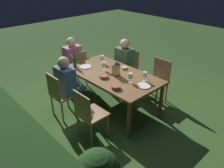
# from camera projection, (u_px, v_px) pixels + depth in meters

# --- Properties ---
(ground_plane) EXTENTS (16.00, 16.00, 0.00)m
(ground_plane) POSITION_uv_depth(u_px,v_px,m) (112.00, 107.00, 4.52)
(ground_plane) COLOR #385B28
(dining_table) EXTENTS (1.84, 0.99, 0.74)m
(dining_table) POSITION_uv_depth(u_px,v_px,m) (112.00, 76.00, 4.20)
(dining_table) COLOR brown
(dining_table) RESTS_ON ground
(chair_side_right_b) EXTENTS (0.42, 0.40, 0.87)m
(chair_side_right_b) POSITION_uv_depth(u_px,v_px,m) (60.00, 93.00, 4.03)
(chair_side_right_b) COLOR #9E7A51
(chair_side_right_b) RESTS_ON ground
(person_in_blue) EXTENTS (0.38, 0.47, 1.15)m
(person_in_blue) POSITION_uv_depth(u_px,v_px,m) (69.00, 82.00, 4.07)
(person_in_blue) COLOR #426699
(person_in_blue) RESTS_ON ground
(chair_side_left_b) EXTENTS (0.42, 0.40, 0.87)m
(chair_side_left_b) POSITION_uv_depth(u_px,v_px,m) (128.00, 66.00, 5.10)
(chair_side_left_b) COLOR #9E7A51
(chair_side_left_b) RESTS_ON ground
(person_in_green) EXTENTS (0.38, 0.47, 1.15)m
(person_in_green) POSITION_uv_depth(u_px,v_px,m) (122.00, 63.00, 4.91)
(person_in_green) COLOR #4C7A5B
(person_in_green) RESTS_ON ground
(chair_head_far) EXTENTS (0.40, 0.42, 0.87)m
(chair_head_far) POSITION_uv_depth(u_px,v_px,m) (77.00, 67.00, 5.05)
(chair_head_far) COLOR #9E7A51
(chair_head_far) RESTS_ON ground
(person_in_pink) EXTENTS (0.48, 0.38, 1.15)m
(person_in_pink) POSITION_uv_depth(u_px,v_px,m) (71.00, 59.00, 5.10)
(person_in_pink) COLOR #C675A3
(person_in_pink) RESTS_ON ground
(chair_side_left_a) EXTENTS (0.42, 0.40, 0.87)m
(chair_side_left_a) POSITION_uv_depth(u_px,v_px,m) (158.00, 78.00, 4.56)
(chair_side_left_a) COLOR #9E7A51
(chair_side_left_a) RESTS_ON ground
(chair_side_right_a) EXTENTS (0.42, 0.40, 0.87)m
(chair_side_right_a) POSITION_uv_depth(u_px,v_px,m) (89.00, 113.00, 3.49)
(chair_side_right_a) COLOR #9E7A51
(chair_side_right_a) RESTS_ON ground
(lantern_centerpiece) EXTENTS (0.15, 0.15, 0.27)m
(lantern_centerpiece) POSITION_uv_depth(u_px,v_px,m) (116.00, 68.00, 4.05)
(lantern_centerpiece) COLOR black
(lantern_centerpiece) RESTS_ON dining_table
(green_bottle_on_table) EXTENTS (0.07, 0.07, 0.29)m
(green_bottle_on_table) POSITION_uv_depth(u_px,v_px,m) (75.00, 62.00, 4.39)
(green_bottle_on_table) COLOR #195128
(green_bottle_on_table) RESTS_ON dining_table
(wine_glass_a) EXTENTS (0.08, 0.08, 0.17)m
(wine_glass_a) POSITION_uv_depth(u_px,v_px,m) (102.00, 58.00, 4.56)
(wine_glass_a) COLOR silver
(wine_glass_a) RESTS_ON dining_table
(wine_glass_b) EXTENTS (0.08, 0.08, 0.17)m
(wine_glass_b) POSITION_uv_depth(u_px,v_px,m) (104.00, 65.00, 4.25)
(wine_glass_b) COLOR silver
(wine_glass_b) RESTS_ON dining_table
(wine_glass_c) EXTENTS (0.08, 0.08, 0.17)m
(wine_glass_c) POSITION_uv_depth(u_px,v_px,m) (131.00, 76.00, 3.81)
(wine_glass_c) COLOR silver
(wine_glass_c) RESTS_ON dining_table
(wine_glass_d) EXTENTS (0.08, 0.08, 0.17)m
(wine_glass_d) POSITION_uv_depth(u_px,v_px,m) (145.00, 75.00, 3.86)
(wine_glass_d) COLOR silver
(wine_glass_d) RESTS_ON dining_table
(plate_a) EXTENTS (0.23, 0.23, 0.01)m
(plate_a) POSITION_uv_depth(u_px,v_px,m) (144.00, 86.00, 3.74)
(plate_a) COLOR white
(plate_a) RESTS_ON dining_table
(plate_b) EXTENTS (0.24, 0.24, 0.01)m
(plate_b) POSITION_uv_depth(u_px,v_px,m) (86.00, 67.00, 4.44)
(plate_b) COLOR white
(plate_b) RESTS_ON dining_table
(bowl_olives) EXTENTS (0.16, 0.16, 0.05)m
(bowl_olives) POSITION_uv_depth(u_px,v_px,m) (104.00, 76.00, 4.01)
(bowl_olives) COLOR #9E5138
(bowl_olives) RESTS_ON dining_table
(bowl_bread) EXTENTS (0.12, 0.12, 0.04)m
(bowl_bread) POSITION_uv_depth(u_px,v_px,m) (124.00, 68.00, 4.35)
(bowl_bread) COLOR #BCAD8E
(bowl_bread) RESTS_ON dining_table
(bowl_salad) EXTENTS (0.15, 0.15, 0.06)m
(bowl_salad) POSITION_uv_depth(u_px,v_px,m) (116.00, 87.00, 3.65)
(bowl_salad) COLOR #9E5138
(bowl_salad) RESTS_ON dining_table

